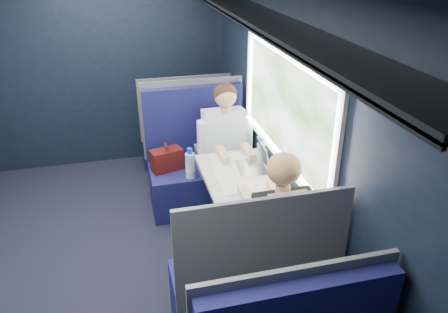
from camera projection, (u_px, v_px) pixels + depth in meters
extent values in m
cube|color=black|center=(121.00, 268.00, 3.70)|extent=(2.80, 4.20, 0.01)
cube|color=black|center=(290.00, 127.00, 3.50)|extent=(0.10, 4.20, 2.30)
cube|color=black|center=(103.00, 69.00, 5.05)|extent=(2.80, 0.10, 2.30)
cube|color=silver|center=(287.00, 53.00, 3.22)|extent=(0.03, 1.84, 0.07)
cube|color=silver|center=(280.00, 156.00, 3.60)|extent=(0.03, 1.84, 0.07)
cube|color=silver|center=(336.00, 157.00, 2.64)|extent=(0.03, 0.07, 0.78)
cube|color=silver|center=(250.00, 76.00, 4.18)|extent=(0.03, 0.07, 0.78)
cube|color=black|center=(268.00, 21.00, 3.08)|extent=(0.36, 4.10, 0.04)
cube|color=black|center=(245.00, 25.00, 3.05)|extent=(0.02, 4.10, 0.03)
cube|color=red|center=(289.00, 33.00, 3.16)|extent=(0.01, 0.10, 0.12)
cylinder|color=#54565E|center=(222.00, 219.00, 3.74)|extent=(0.08, 0.08, 0.70)
cube|color=silver|center=(243.00, 179.00, 3.61)|extent=(0.62, 1.00, 0.04)
cube|color=#0D0D3C|center=(201.00, 187.00, 4.46)|extent=(1.00, 0.50, 0.45)
cube|color=#0D0D3C|center=(193.00, 122.00, 4.45)|extent=(1.00, 0.10, 0.75)
cube|color=#54565E|center=(192.00, 118.00, 4.49)|extent=(1.04, 0.03, 0.82)
cube|color=#54565E|center=(201.00, 161.00, 4.27)|extent=(0.06, 0.40, 0.20)
cube|color=#4F1311|center=(167.00, 160.00, 4.29)|extent=(0.34, 0.24, 0.21)
cylinder|color=#4F1311|center=(166.00, 146.00, 4.22)|extent=(0.06, 0.13, 0.03)
cylinder|color=silver|center=(190.00, 166.00, 4.14)|extent=(0.09, 0.09, 0.25)
cylinder|color=#193EBC|center=(190.00, 151.00, 4.07)|extent=(0.05, 0.05, 0.06)
cube|color=#0D0D3C|center=(244.00, 296.00, 3.11)|extent=(1.00, 0.50, 0.45)
cube|color=#0D0D3C|center=(260.00, 256.00, 2.58)|extent=(1.00, 0.10, 0.75)
cube|color=#54565E|center=(263.00, 258.00, 2.52)|extent=(1.04, 0.03, 0.82)
cube|color=#54565E|center=(243.00, 255.00, 3.01)|extent=(0.06, 0.40, 0.20)
cube|color=#0D0D3C|center=(183.00, 143.00, 5.42)|extent=(1.00, 0.40, 0.45)
cube|color=#0D0D3C|center=(185.00, 108.00, 4.96)|extent=(1.00, 0.10, 0.66)
cube|color=#54565E|center=(185.00, 108.00, 4.90)|extent=(1.04, 0.03, 0.72)
cube|color=black|center=(228.00, 164.00, 4.26)|extent=(0.36, 0.44, 0.16)
cube|color=black|center=(233.00, 201.00, 4.22)|extent=(0.32, 0.12, 0.45)
cube|color=silver|center=(224.00, 134.00, 4.28)|extent=(0.40, 0.29, 0.53)
cylinder|color=#D8A88C|center=(225.00, 109.00, 4.12)|extent=(0.10, 0.10, 0.06)
sphere|color=#D8A88C|center=(225.00, 96.00, 4.05)|extent=(0.21, 0.21, 0.21)
sphere|color=#382114|center=(225.00, 94.00, 4.05)|extent=(0.22, 0.22, 0.22)
cube|color=silver|center=(203.00, 138.00, 4.20)|extent=(0.09, 0.12, 0.34)
cube|color=silver|center=(246.00, 134.00, 4.30)|extent=(0.09, 0.12, 0.34)
cube|color=black|center=(272.00, 244.00, 3.15)|extent=(0.36, 0.44, 0.16)
cube|color=black|center=(262.00, 259.00, 3.46)|extent=(0.32, 0.12, 0.45)
cube|color=black|center=(282.00, 228.00, 2.90)|extent=(0.40, 0.29, 0.53)
cylinder|color=#D8A88C|center=(283.00, 189.00, 2.81)|extent=(0.10, 0.10, 0.06)
sphere|color=#D8A88C|center=(283.00, 169.00, 2.76)|extent=(0.21, 0.21, 0.21)
sphere|color=tan|center=(284.00, 168.00, 2.74)|extent=(0.22, 0.22, 0.22)
cube|color=black|center=(249.00, 230.00, 2.88)|extent=(0.09, 0.12, 0.34)
cube|color=black|center=(311.00, 220.00, 2.98)|extent=(0.09, 0.12, 0.34)
cube|color=tan|center=(287.00, 218.00, 2.79)|extent=(0.26, 0.07, 0.36)
cube|color=white|center=(244.00, 171.00, 3.69)|extent=(0.53, 0.73, 0.01)
cube|color=silver|center=(251.00, 168.00, 3.73)|extent=(0.25, 0.32, 0.01)
cube|color=silver|center=(264.00, 154.00, 3.70)|extent=(0.04, 0.31, 0.21)
cube|color=black|center=(263.00, 154.00, 3.70)|extent=(0.03, 0.27, 0.17)
cylinder|color=silver|center=(261.00, 154.00, 3.78)|extent=(0.07, 0.07, 0.19)
cylinder|color=#193EBC|center=(261.00, 141.00, 3.73)|extent=(0.04, 0.04, 0.04)
cylinder|color=white|center=(262.00, 153.00, 3.92)|extent=(0.06, 0.06, 0.08)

